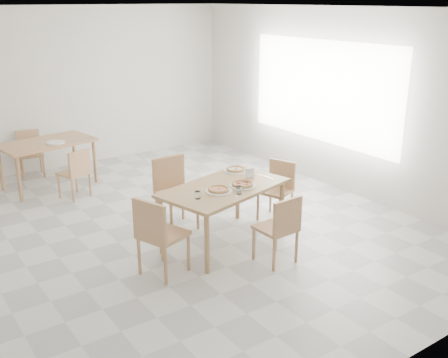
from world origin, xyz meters
TOP-DOWN VIEW (x-y plane):
  - room at (2.98, 0.30)m, footprint 7.28×7.00m
  - main_table at (0.34, -0.77)m, footprint 1.72×1.23m
  - chair_south at (0.55, -1.58)m, footprint 0.42×0.42m
  - chair_north at (0.10, 0.06)m, footprint 0.47×0.47m
  - chair_west at (-0.71, -1.03)m, footprint 0.57×0.57m
  - chair_east at (1.42, -0.52)m, footprint 0.51×0.51m
  - plate_margherita at (0.18, -0.89)m, footprint 0.32×0.32m
  - plate_mushroom at (0.79, -0.39)m, footprint 0.32×0.32m
  - plate_pepperoni at (0.52, -0.90)m, footprint 0.32×0.32m
  - pizza_margherita at (0.18, -0.89)m, footprint 0.30×0.30m
  - pizza_mushroom at (0.79, -0.39)m, footprint 0.26×0.26m
  - pizza_pepperoni at (0.52, -0.90)m, footprint 0.34×0.34m
  - tumbler_a at (0.33, -1.08)m, footprint 0.07×0.07m
  - tumbler_b at (-0.14, -0.93)m, footprint 0.07×0.07m
  - napkin_holder at (0.79, -0.69)m, footprint 0.12×0.07m
  - fork_a at (0.95, -0.70)m, footprint 0.10×0.15m
  - fork_b at (0.98, -0.84)m, footprint 0.02×0.18m
  - second_table at (-0.78, 2.56)m, footprint 1.54×1.03m
  - chair_back_s at (-0.61, 1.77)m, footprint 0.48×0.48m
  - chair_back_n at (-0.87, 3.30)m, footprint 0.44×0.44m
  - plate_empty at (-0.69, 2.39)m, footprint 0.29×0.29m

SIDE VIEW (x-z plane):
  - chair_back_s at x=-0.61m, z-range 0.06..0.83m
  - chair_back_n at x=-0.87m, z-range 0.06..0.84m
  - chair_east at x=1.42m, z-range 0.06..0.87m
  - chair_south at x=0.55m, z-range 0.07..0.89m
  - chair_west at x=-0.71m, z-range 0.07..0.98m
  - chair_north at x=0.10m, z-range 0.07..1.01m
  - second_table at x=-0.78m, z-range 0.29..1.04m
  - main_table at x=0.34m, z-range 0.30..1.05m
  - fork_a at x=0.95m, z-range 0.75..0.76m
  - fork_b at x=0.98m, z-range 0.75..0.76m
  - plate_margherita at x=0.18m, z-range 0.75..0.77m
  - plate_mushroom at x=0.79m, z-range 0.75..0.77m
  - plate_pepperoni at x=0.52m, z-range 0.75..0.77m
  - plate_empty at x=-0.69m, z-range 0.75..0.77m
  - pizza_margherita at x=0.18m, z-range 0.76..0.80m
  - pizza_mushroom at x=0.79m, z-range 0.76..0.80m
  - pizza_pepperoni at x=0.52m, z-range 0.77..0.80m
  - tumbler_b at x=-0.14m, z-range 0.75..0.84m
  - tumbler_a at x=0.33m, z-range 0.75..0.84m
  - napkin_holder at x=0.79m, z-range 0.75..0.88m
  - room at x=2.98m, z-range -2.00..5.00m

